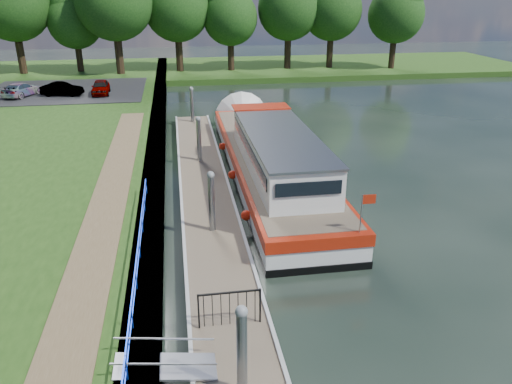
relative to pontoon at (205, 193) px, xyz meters
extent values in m
cube|color=#473D2D|center=(-2.55, 2.00, 0.20)|extent=(1.10, 90.00, 0.78)
cube|color=#204112|center=(12.00, 39.00, 0.12)|extent=(60.00, 18.00, 0.60)
cube|color=brown|center=(-4.40, -5.00, 0.62)|extent=(1.60, 40.00, 0.05)
cube|color=black|center=(-11.00, 25.00, 0.62)|extent=(14.00, 12.00, 0.06)
cube|color=#0C2DBF|center=(-2.75, -10.00, 1.29)|extent=(0.04, 18.00, 0.04)
cube|color=#0C2DBF|center=(-2.75, -10.00, 0.94)|extent=(0.03, 18.00, 0.03)
cylinder|color=#0C2DBF|center=(-2.75, -13.00, 0.95)|extent=(0.04, 0.04, 0.72)
cylinder|color=#0C2DBF|center=(-2.75, -11.00, 0.95)|extent=(0.04, 0.04, 0.72)
cylinder|color=#0C2DBF|center=(-2.75, -9.00, 0.95)|extent=(0.04, 0.04, 0.72)
cylinder|color=#0C2DBF|center=(-2.75, -7.00, 0.95)|extent=(0.04, 0.04, 0.72)
cylinder|color=#0C2DBF|center=(-2.75, -5.00, 0.95)|extent=(0.04, 0.04, 0.72)
cylinder|color=#0C2DBF|center=(-2.75, -3.00, 0.95)|extent=(0.04, 0.04, 0.72)
cylinder|color=#0C2DBF|center=(-2.75, -1.00, 0.95)|extent=(0.04, 0.04, 0.72)
cube|color=brown|center=(0.00, 0.00, 0.10)|extent=(2.50, 30.00, 0.24)
cube|color=#9EA0A3|center=(0.00, -12.00, -0.13)|extent=(2.30, 5.00, 0.30)
cube|color=#9EA0A3|center=(0.00, -4.00, -0.13)|extent=(2.30, 5.00, 0.30)
cube|color=#9EA0A3|center=(0.00, 4.00, -0.13)|extent=(2.30, 5.00, 0.30)
cube|color=#9EA0A3|center=(0.00, 12.00, -0.13)|extent=(2.30, 5.00, 0.30)
cube|color=#9EA0A3|center=(1.19, 0.00, 0.25)|extent=(0.12, 30.00, 0.06)
cube|color=#9EA0A3|center=(-1.19, 0.00, 0.25)|extent=(0.12, 30.00, 0.06)
cylinder|color=gray|center=(0.00, -13.50, 0.92)|extent=(0.26, 0.26, 3.40)
sphere|color=gray|center=(0.00, -13.50, 2.62)|extent=(0.30, 0.30, 0.30)
cylinder|color=gray|center=(0.00, -4.50, 0.92)|extent=(0.26, 0.26, 3.40)
sphere|color=gray|center=(0.00, -4.50, 2.62)|extent=(0.30, 0.30, 0.30)
cylinder|color=gray|center=(0.00, 4.50, 0.92)|extent=(0.26, 0.26, 3.40)
sphere|color=gray|center=(0.00, 4.50, 2.62)|extent=(0.30, 0.30, 0.30)
cylinder|color=gray|center=(0.00, 13.50, 0.92)|extent=(0.26, 0.26, 3.40)
sphere|color=gray|center=(0.00, 13.50, 2.62)|extent=(0.30, 0.30, 0.30)
cube|color=#A5A8AD|center=(-1.85, -12.50, 0.42)|extent=(2.58, 1.00, 0.43)
cube|color=#A5A8AD|center=(-1.85, -12.98, 0.92)|extent=(2.58, 0.04, 0.41)
cube|color=#A5A8AD|center=(-1.85, -12.02, 0.92)|extent=(2.58, 0.04, 0.41)
cube|color=black|center=(-0.90, -10.80, 0.80)|extent=(0.05, 0.05, 1.15)
cube|color=black|center=(0.90, -10.80, 0.80)|extent=(0.05, 0.05, 1.15)
cube|color=black|center=(0.00, -10.80, 1.34)|extent=(1.85, 0.05, 0.05)
cube|color=black|center=(-0.75, -10.80, 0.80)|extent=(0.02, 0.02, 1.10)
cube|color=black|center=(-0.50, -10.80, 0.80)|extent=(0.02, 0.02, 1.10)
cube|color=black|center=(-0.25, -10.80, 0.80)|extent=(0.02, 0.02, 1.10)
cube|color=black|center=(0.00, -10.80, 0.80)|extent=(0.02, 0.02, 1.10)
cube|color=black|center=(0.25, -10.80, 0.80)|extent=(0.02, 0.02, 1.10)
cube|color=black|center=(0.50, -10.80, 0.80)|extent=(0.02, 0.02, 1.10)
cube|color=black|center=(0.75, -10.80, 0.80)|extent=(0.02, 0.02, 1.10)
cube|color=black|center=(3.60, 2.13, -0.16)|extent=(4.00, 20.00, 0.55)
cube|color=silver|center=(3.60, 2.13, 0.44)|extent=(3.96, 19.90, 0.65)
cube|color=#A11E0B|center=(3.60, 2.13, 1.00)|extent=(4.04, 20.00, 0.48)
cube|color=brown|center=(3.60, 2.13, 1.24)|extent=(3.68, 19.20, 0.04)
cone|color=silver|center=(3.60, 12.53, 0.37)|extent=(4.00, 1.50, 4.00)
cube|color=silver|center=(3.60, -0.37, 2.12)|extent=(3.00, 11.00, 1.75)
cube|color=gray|center=(3.60, -0.37, 3.04)|extent=(3.10, 11.20, 0.10)
cube|color=black|center=(2.08, -0.37, 2.37)|extent=(0.04, 10.00, 0.55)
cube|color=black|center=(5.12, -0.37, 2.37)|extent=(0.04, 10.00, 0.55)
cube|color=black|center=(3.60, 5.18, 2.37)|extent=(2.60, 0.04, 0.55)
cube|color=black|center=(3.60, -5.92, 2.37)|extent=(2.60, 0.04, 0.55)
cube|color=#A11E0B|center=(3.60, 4.83, 3.12)|extent=(3.20, 1.60, 0.06)
cylinder|color=gray|center=(5.10, -7.57, 1.97)|extent=(0.05, 0.05, 1.50)
cube|color=#A11E0B|center=(5.35, -7.57, 2.52)|extent=(0.50, 0.02, 0.35)
sphere|color=red|center=(1.48, -3.87, 0.47)|extent=(0.44, 0.44, 0.44)
sphere|color=red|center=(1.48, 1.13, 0.47)|extent=(0.44, 0.44, 0.44)
sphere|color=red|center=(1.48, 6.13, 0.47)|extent=(0.44, 0.44, 0.44)
imported|color=#594C47|center=(2.40, -3.59, 2.12)|extent=(0.59, 0.73, 1.72)
cylinder|color=#332316|center=(-17.49, 36.36, 2.52)|extent=(0.83, 0.83, 4.21)
sphere|color=#143610|center=(-17.49, 36.36, 7.90)|extent=(7.95, 7.95, 7.95)
cylinder|color=#332316|center=(-11.50, 36.87, 1.97)|extent=(0.70, 0.70, 3.10)
sphere|color=#143610|center=(-11.50, 36.87, 5.92)|extent=(5.85, 5.85, 5.85)
sphere|color=#143610|center=(-11.67, 37.04, 7.39)|extent=(4.65, 4.65, 4.65)
cylinder|color=#332316|center=(-6.89, 34.36, 2.56)|extent=(0.84, 0.84, 4.29)
sphere|color=#143610|center=(-6.89, 34.36, 8.04)|extent=(8.10, 8.10, 8.10)
cylinder|color=#332316|center=(-0.41, 36.36, 2.33)|extent=(0.79, 0.79, 3.83)
sphere|color=#143610|center=(-0.41, 36.36, 7.23)|extent=(7.24, 7.24, 7.24)
cylinder|color=#332316|center=(5.49, 36.09, 2.05)|extent=(0.72, 0.72, 3.26)
sphere|color=#143610|center=(5.49, 36.09, 6.21)|extent=(6.16, 6.16, 6.16)
sphere|color=#143610|center=(5.30, 36.34, 7.75)|extent=(4.89, 4.89, 4.89)
cylinder|color=#332316|center=(12.25, 36.38, 2.30)|extent=(0.78, 0.78, 3.77)
sphere|color=#143610|center=(12.25, 36.38, 7.12)|extent=(7.13, 7.13, 7.13)
cylinder|color=#332316|center=(17.42, 36.40, 2.24)|extent=(0.77, 0.77, 3.65)
sphere|color=#143610|center=(17.42, 36.40, 6.90)|extent=(6.89, 6.89, 6.89)
cylinder|color=#332316|center=(24.52, 34.52, 2.12)|extent=(0.74, 0.74, 3.41)
sphere|color=#143610|center=(24.52, 34.52, 6.47)|extent=(6.43, 6.43, 6.43)
sphere|color=#143610|center=(24.75, 34.30, 8.08)|extent=(5.11, 5.11, 5.11)
imported|color=#999999|center=(-7.60, 22.81, 1.26)|extent=(1.59, 3.65, 1.22)
imported|color=#999999|center=(-10.83, 22.63, 1.23)|extent=(3.68, 1.83, 1.16)
imported|color=#999999|center=(-14.26, 22.98, 1.23)|extent=(2.94, 4.33, 1.16)
camera|label=1|loc=(-1.19, -22.87, 9.46)|focal=35.00mm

